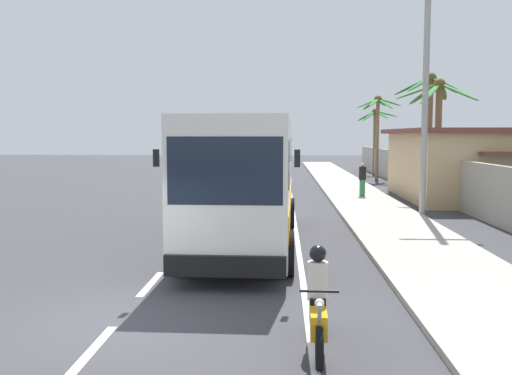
{
  "coord_description": "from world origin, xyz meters",
  "views": [
    {
      "loc": [
        2.87,
        -9.25,
        3.25
      ],
      "look_at": [
        2.09,
        7.03,
        1.7
      ],
      "focal_mm": 38.85,
      "sensor_mm": 36.0,
      "label": 1
    }
  ],
  "objects_px": {
    "utility_pole_mid": "(426,80)",
    "palm_third": "(430,107)",
    "pedestrian_near_kerb": "(362,179)",
    "palm_farthest": "(378,116)",
    "palm_nearest": "(375,127)",
    "motorcycle_beside_bus": "(318,307)",
    "coach_bus_foreground": "(247,175)",
    "palm_second": "(438,114)"
  },
  "relations": [
    {
      "from": "motorcycle_beside_bus",
      "to": "utility_pole_mid",
      "type": "bearing_deg",
      "value": 70.13
    },
    {
      "from": "utility_pole_mid",
      "to": "palm_nearest",
      "type": "relative_size",
      "value": 1.89
    },
    {
      "from": "motorcycle_beside_bus",
      "to": "coach_bus_foreground",
      "type": "bearing_deg",
      "value": 101.12
    },
    {
      "from": "palm_third",
      "to": "palm_farthest",
      "type": "bearing_deg",
      "value": 95.45
    },
    {
      "from": "pedestrian_near_kerb",
      "to": "palm_nearest",
      "type": "bearing_deg",
      "value": 62.67
    },
    {
      "from": "coach_bus_foreground",
      "to": "pedestrian_near_kerb",
      "type": "xyz_separation_m",
      "value": [
        5.12,
        11.97,
        -1.03
      ]
    },
    {
      "from": "utility_pole_mid",
      "to": "palm_nearest",
      "type": "distance_m",
      "value": 24.38
    },
    {
      "from": "palm_second",
      "to": "pedestrian_near_kerb",
      "type": "bearing_deg",
      "value": 154.59
    },
    {
      "from": "coach_bus_foreground",
      "to": "motorcycle_beside_bus",
      "type": "relative_size",
      "value": 5.43
    },
    {
      "from": "palm_farthest",
      "to": "palm_second",
      "type": "bearing_deg",
      "value": -87.42
    },
    {
      "from": "pedestrian_near_kerb",
      "to": "palm_nearest",
      "type": "xyz_separation_m",
      "value": [
        3.58,
        18.07,
        2.9
      ]
    },
    {
      "from": "pedestrian_near_kerb",
      "to": "utility_pole_mid",
      "type": "height_order",
      "value": "utility_pole_mid"
    },
    {
      "from": "coach_bus_foreground",
      "to": "pedestrian_near_kerb",
      "type": "bearing_deg",
      "value": 66.84
    },
    {
      "from": "palm_third",
      "to": "pedestrian_near_kerb",
      "type": "bearing_deg",
      "value": -159.49
    },
    {
      "from": "palm_nearest",
      "to": "palm_second",
      "type": "bearing_deg",
      "value": -90.89
    },
    {
      "from": "motorcycle_beside_bus",
      "to": "palm_second",
      "type": "distance_m",
      "value": 20.04
    },
    {
      "from": "utility_pole_mid",
      "to": "palm_third",
      "type": "height_order",
      "value": "utility_pole_mid"
    },
    {
      "from": "utility_pole_mid",
      "to": "palm_second",
      "type": "xyz_separation_m",
      "value": [
        1.79,
        4.63,
        -1.12
      ]
    },
    {
      "from": "coach_bus_foreground",
      "to": "utility_pole_mid",
      "type": "xyz_separation_m",
      "value": [
        6.61,
        5.79,
        3.32
      ]
    },
    {
      "from": "palm_nearest",
      "to": "palm_farthest",
      "type": "relative_size",
      "value": 0.9
    },
    {
      "from": "pedestrian_near_kerb",
      "to": "palm_nearest",
      "type": "height_order",
      "value": "palm_nearest"
    },
    {
      "from": "utility_pole_mid",
      "to": "coach_bus_foreground",
      "type": "bearing_deg",
      "value": -138.76
    },
    {
      "from": "utility_pole_mid",
      "to": "palm_third",
      "type": "relative_size",
      "value": 1.58
    },
    {
      "from": "coach_bus_foreground",
      "to": "palm_third",
      "type": "xyz_separation_m",
      "value": [
        8.78,
        13.34,
        2.65
      ]
    },
    {
      "from": "utility_pole_mid",
      "to": "palm_nearest",
      "type": "bearing_deg",
      "value": 85.07
    },
    {
      "from": "palm_nearest",
      "to": "pedestrian_near_kerb",
      "type": "bearing_deg",
      "value": -101.2
    },
    {
      "from": "utility_pole_mid",
      "to": "palm_farthest",
      "type": "height_order",
      "value": "utility_pole_mid"
    },
    {
      "from": "pedestrian_near_kerb",
      "to": "palm_farthest",
      "type": "bearing_deg",
      "value": 60.91
    },
    {
      "from": "palm_third",
      "to": "motorcycle_beside_bus",
      "type": "bearing_deg",
      "value": -108.55
    },
    {
      "from": "coach_bus_foreground",
      "to": "utility_pole_mid",
      "type": "bearing_deg",
      "value": 41.24
    },
    {
      "from": "coach_bus_foreground",
      "to": "palm_nearest",
      "type": "xyz_separation_m",
      "value": [
        8.7,
        30.04,
        1.86
      ]
    },
    {
      "from": "pedestrian_near_kerb",
      "to": "utility_pole_mid",
      "type": "bearing_deg",
      "value": -92.62
    },
    {
      "from": "palm_second",
      "to": "palm_third",
      "type": "xyz_separation_m",
      "value": [
        0.39,
        2.93,
        0.45
      ]
    },
    {
      "from": "pedestrian_near_kerb",
      "to": "palm_third",
      "type": "bearing_deg",
      "value": 4.38
    },
    {
      "from": "pedestrian_near_kerb",
      "to": "palm_farthest",
      "type": "height_order",
      "value": "palm_farthest"
    },
    {
      "from": "palm_second",
      "to": "palm_farthest",
      "type": "relative_size",
      "value": 0.98
    },
    {
      "from": "coach_bus_foreground",
      "to": "palm_second",
      "type": "relative_size",
      "value": 1.8
    },
    {
      "from": "coach_bus_foreground",
      "to": "motorcycle_beside_bus",
      "type": "distance_m",
      "value": 8.36
    },
    {
      "from": "palm_third",
      "to": "palm_second",
      "type": "bearing_deg",
      "value": -97.54
    },
    {
      "from": "palm_second",
      "to": "motorcycle_beside_bus",
      "type": "bearing_deg",
      "value": -110.19
    },
    {
      "from": "palm_nearest",
      "to": "palm_second",
      "type": "xyz_separation_m",
      "value": [
        -0.3,
        -19.62,
        0.34
      ]
    },
    {
      "from": "motorcycle_beside_bus",
      "to": "palm_farthest",
      "type": "distance_m",
      "value": 32.56
    }
  ]
}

